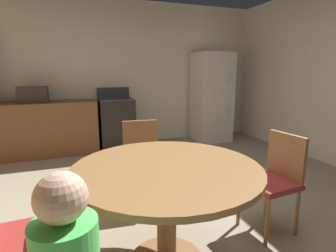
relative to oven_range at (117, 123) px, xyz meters
name	(u,v)px	position (x,y,z in m)	size (l,w,h in m)	color
ground_plane	(187,226)	(0.20, -2.79, -0.47)	(14.00, 14.00, 0.00)	gray
wall_back	(122,74)	(0.20, 0.40, 0.88)	(5.76, 0.12, 2.70)	silver
kitchen_counter	(34,129)	(-1.36, 0.00, -0.02)	(2.03, 0.60, 0.90)	brown
oven_range	(117,123)	(0.00, 0.00, 0.00)	(0.60, 0.60, 1.10)	black
refrigerator	(211,97)	(1.92, -0.05, 0.41)	(0.68, 0.68, 1.76)	silver
microwave	(33,94)	(-1.33, 0.00, 0.56)	(0.44, 0.32, 0.26)	#2D2B28
dining_table	(167,186)	(-0.14, -3.18, 0.14)	(1.30, 1.30, 0.76)	olive
chair_north	(142,156)	(-0.05, -2.13, 0.03)	(0.43, 0.43, 0.87)	olive
chair_east	(275,176)	(0.90, -3.07, 0.03)	(0.44, 0.44, 0.87)	olive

